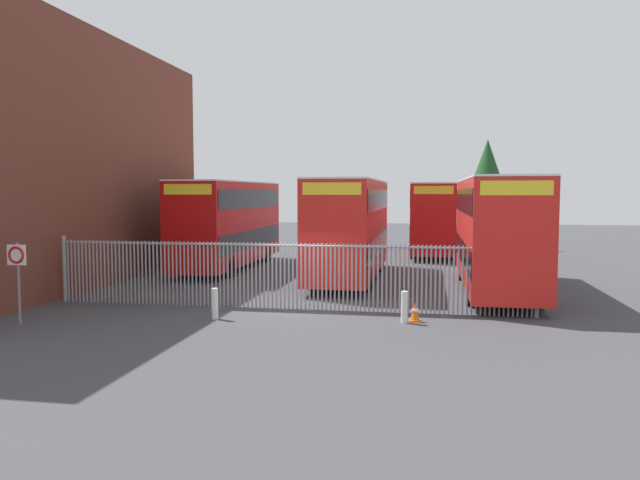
{
  "coord_description": "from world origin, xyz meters",
  "views": [
    {
      "loc": [
        4.2,
        -19.56,
        3.86
      ],
      "look_at": [
        0.0,
        4.0,
        2.0
      ],
      "focal_mm": 34.29,
      "sensor_mm": 36.0,
      "label": 1
    }
  ],
  "objects": [
    {
      "name": "tree_tall_back",
      "position": [
        8.18,
        24.66,
        4.71
      ],
      "size": [
        3.99,
        3.99,
        7.57
      ],
      "color": "#4C3823",
      "rests_on": "ground"
    },
    {
      "name": "double_decker_bus_behind_fence_right",
      "position": [
        0.78,
        7.37,
        2.42
      ],
      "size": [
        2.54,
        10.81,
        4.42
      ],
      "color": "red",
      "rests_on": "ground"
    },
    {
      "name": "double_decker_bus_behind_fence_left",
      "position": [
        -5.8,
        10.19,
        2.42
      ],
      "size": [
        2.54,
        10.81,
        4.42
      ],
      "color": "#B70C0C",
      "rests_on": "ground"
    },
    {
      "name": "traffic_cone_by_gate",
      "position": [
        3.83,
        -1.26,
        0.29
      ],
      "size": [
        0.34,
        0.34,
        0.59
      ],
      "color": "orange",
      "rests_on": "ground"
    },
    {
      "name": "bollard_near_left",
      "position": [
        -2.2,
        -1.97,
        0.47
      ],
      "size": [
        0.2,
        0.2,
        0.95
      ],
      "primitive_type": "cylinder",
      "color": "silver",
      "rests_on": "ground"
    },
    {
      "name": "double_decker_bus_near_gate",
      "position": [
        6.79,
        4.98,
        2.42
      ],
      "size": [
        2.54,
        10.81,
        4.42
      ],
      "color": "red",
      "rests_on": "ground"
    },
    {
      "name": "bollard_center_front",
      "position": [
        3.53,
        -1.52,
        0.47
      ],
      "size": [
        0.2,
        0.2,
        0.95
      ],
      "primitive_type": "cylinder",
      "color": "silver",
      "rests_on": "ground"
    },
    {
      "name": "double_decker_bus_far_back",
      "position": [
        4.44,
        19.5,
        2.42
      ],
      "size": [
        2.54,
        10.81,
        4.42
      ],
      "color": "red",
      "rests_on": "ground"
    },
    {
      "name": "depot_building_brick",
      "position": [
        -11.86,
        3.34,
        5.19
      ],
      "size": [
        6.0,
        19.75,
        10.39
      ],
      "primitive_type": "cube",
      "color": "brown",
      "rests_on": "ground"
    },
    {
      "name": "palisade_fence",
      "position": [
        -0.48,
        0.0,
        1.18
      ],
      "size": [
        16.16,
        0.14,
        2.35
      ],
      "color": "gray",
      "rests_on": "ground"
    },
    {
      "name": "ground_plane",
      "position": [
        0.0,
        8.0,
        0.0
      ],
      "size": [
        100.0,
        100.0,
        0.0
      ],
      "primitive_type": "plane",
      "color": "#3D3D42"
    },
    {
      "name": "speed_limit_sign_post",
      "position": [
        -7.6,
        -3.71,
        1.78
      ],
      "size": [
        0.6,
        0.14,
        2.4
      ],
      "color": "slate",
      "rests_on": "ground"
    }
  ]
}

